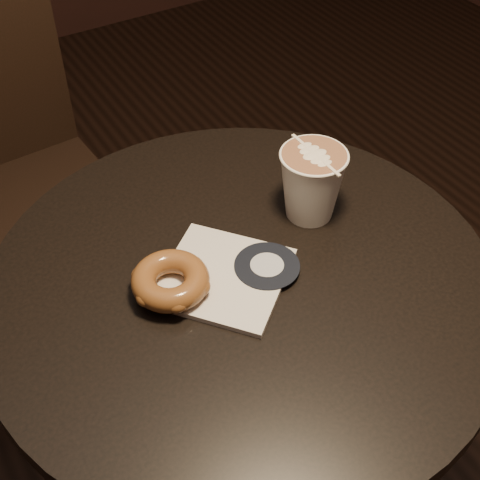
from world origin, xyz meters
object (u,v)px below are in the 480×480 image
Objects in this scene: pastry_bag at (224,277)px; doughnut at (170,280)px; latte_cup at (311,185)px; cafe_table at (242,363)px.

pastry_bag is 0.08m from doughnut.
latte_cup is at bearing -23.44° from pastry_bag.
doughnut is 0.25m from latte_cup.
pastry_bag reaches higher than cafe_table.
latte_cup is (0.18, 0.05, 0.05)m from pastry_bag.
doughnut is at bearing 130.25° from pastry_bag.
cafe_table is 6.91× the size of latte_cup.
latte_cup reaches higher than cafe_table.
latte_cup reaches higher than pastry_bag.
doughnut is (-0.07, 0.01, 0.02)m from pastry_bag.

